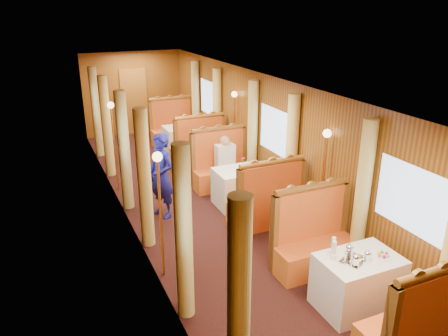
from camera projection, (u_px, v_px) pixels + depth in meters
floor at (207, 210)px, 8.61m from camera, size 3.00×12.00×0.01m
ceiling at (205, 83)px, 7.73m from camera, size 3.00×12.00×0.01m
wall_far at (134, 93)px, 13.30m from camera, size 3.00×0.01×2.50m
wall_left at (126, 161)px, 7.60m from camera, size 0.01×12.00×2.50m
wall_right at (276, 141)px, 8.74m from camera, size 0.01×12.00×2.50m
doorway_far at (134, 102)px, 13.37m from camera, size 0.80×0.04×2.00m
table_near at (357, 282)px, 5.77m from camera, size 1.05×0.72×0.75m
banquette_near_fwd at (418, 328)px, 4.89m from camera, size 1.30×0.55×1.34m
banquette_near_aft at (313, 243)px, 6.62m from camera, size 1.30×0.55×1.34m
table_mid at (241, 187)px, 8.77m from camera, size 1.05×0.72×0.75m
banquette_mid_fwd at (266, 205)px, 7.88m from camera, size 1.30×0.55×1.34m
banquette_mid_aft at (221, 168)px, 9.62m from camera, size 1.30×0.55×1.34m
table_far at (185, 140)px, 11.76m from camera, size 1.05×0.72×0.75m
banquette_far_fwd at (198, 149)px, 10.87m from camera, size 1.30×0.55×1.34m
banquette_far_aft at (173, 129)px, 12.61m from camera, size 1.30×0.55×1.34m
tea_tray at (354, 260)px, 5.57m from camera, size 0.42×0.38×0.01m
teapot_left at (356, 262)px, 5.44m from camera, size 0.18×0.16×0.13m
teapot_right at (367, 257)px, 5.55m from camera, size 0.15×0.12×0.11m
teapot_back at (349, 252)px, 5.66m from camera, size 0.18×0.15×0.13m
fruit_plate at (383, 255)px, 5.66m from camera, size 0.24×0.24×0.05m
cup_inboard at (334, 253)px, 5.56m from camera, size 0.08×0.08×0.26m
cup_outboard at (333, 248)px, 5.66m from camera, size 0.08×0.08×0.26m
rose_vase_mid at (243, 161)px, 8.58m from camera, size 0.06×0.06×0.36m
rose_vase_far at (185, 120)px, 11.54m from camera, size 0.06×0.06×0.36m
window_left_near at (197, 247)px, 4.55m from camera, size 0.01×1.20×0.90m
curtain_left_near_a at (239, 312)px, 4.02m from camera, size 0.22×0.22×2.35m
curtain_left_near_b at (184, 235)px, 5.35m from camera, size 0.22×0.22×2.35m
window_right_near at (411, 199)px, 5.67m from camera, size 0.01×1.20×0.90m
curtain_right_near_b at (362, 197)px, 6.39m from camera, size 0.22×0.22×2.35m
window_left_mid at (126, 150)px, 7.54m from camera, size 0.01×1.20×0.90m
curtain_left_mid_a at (144, 180)px, 7.01m from camera, size 0.22×0.22×2.35m
curtain_left_mid_b at (124, 152)px, 8.34m from camera, size 0.22×0.22×2.35m
window_right_mid at (275, 131)px, 8.66m from camera, size 0.01×1.20×0.90m
curtain_right_mid_a at (291, 157)px, 8.05m from camera, size 0.22×0.22×2.35m
curtain_right_mid_b at (252, 135)px, 9.39m from camera, size 0.22×0.22×2.35m
window_left_far at (95, 108)px, 10.53m from camera, size 0.01×1.20×0.90m
curtain_left_far_a at (107, 127)px, 10.00m from camera, size 0.22×0.22×2.35m
curtain_left_far_b at (96, 112)px, 11.34m from camera, size 0.22×0.22×2.35m
window_right_far at (209, 98)px, 11.66m from camera, size 0.01×1.20×0.90m
curtain_right_far_a at (217, 115)px, 11.05m from camera, size 0.22×0.22×2.35m
curtain_right_far_b at (196, 103)px, 12.38m from camera, size 0.22×0.22×2.35m
sconce_left_fore at (159, 190)px, 6.10m from camera, size 0.14×0.14×1.95m
sconce_right_fore at (325, 163)px, 7.16m from camera, size 0.14×0.14×1.95m
sconce_left_aft at (113, 129)px, 9.09m from camera, size 0.14×0.14×1.95m
sconce_right_aft at (234, 115)px, 10.15m from camera, size 0.14×0.14×1.95m
steward at (162, 176)px, 8.13m from camera, size 0.60×0.70×1.63m
passenger at (226, 158)px, 9.31m from camera, size 0.40×0.44×0.76m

